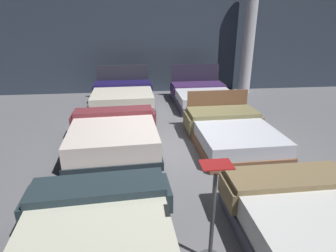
% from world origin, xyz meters
% --- Properties ---
extents(ground_plane, '(18.00, 18.00, 0.02)m').
position_xyz_m(ground_plane, '(0.00, 0.00, -0.01)').
color(ground_plane, slate).
extents(showroom_back_wall, '(18.00, 0.06, 3.50)m').
position_xyz_m(showroom_back_wall, '(0.00, 4.53, 1.75)').
color(showroom_back_wall, '#333D4C').
rests_on(showroom_back_wall, ground_plane).
extents(bed_0, '(1.69, 2.01, 0.54)m').
position_xyz_m(bed_0, '(-1.11, -2.65, 0.24)').
color(bed_0, '#565557').
rests_on(bed_0, ground_plane).
extents(bed_1, '(1.61, 2.00, 0.53)m').
position_xyz_m(bed_1, '(1.14, -2.70, 0.24)').
color(bed_1, '#4B4D5E').
rests_on(bed_1, ground_plane).
extents(bed_2, '(1.75, 1.99, 0.57)m').
position_xyz_m(bed_2, '(-1.14, 0.05, 0.25)').
color(bed_2, black).
rests_on(bed_2, ground_plane).
extents(bed_3, '(1.57, 2.14, 0.84)m').
position_xyz_m(bed_3, '(1.11, 0.04, 0.23)').
color(bed_3, brown).
rests_on(bed_3, ground_plane).
extents(bed_4, '(1.74, 2.10, 1.02)m').
position_xyz_m(bed_4, '(-1.08, 2.76, 0.27)').
color(bed_4, '#2D2F39').
rests_on(bed_4, ground_plane).
extents(bed_5, '(1.63, 2.09, 1.01)m').
position_xyz_m(bed_5, '(1.17, 2.77, 0.24)').
color(bed_5, '#2C263A').
rests_on(bed_5, ground_plane).
extents(price_sign, '(0.28, 0.24, 1.09)m').
position_xyz_m(price_sign, '(0.00, -2.70, 0.43)').
color(price_sign, '#3F3F44').
rests_on(price_sign, ground_plane).
extents(support_pillar, '(0.39, 0.39, 3.50)m').
position_xyz_m(support_pillar, '(2.90, 4.05, 1.75)').
color(support_pillar, silver).
rests_on(support_pillar, ground_plane).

